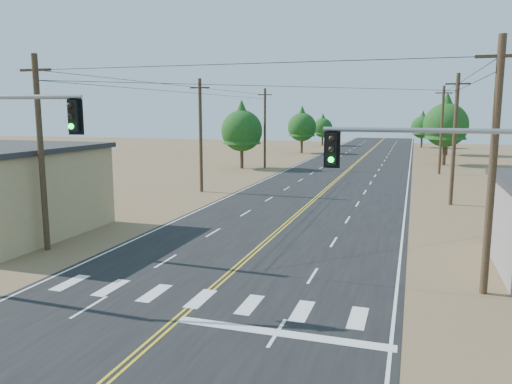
% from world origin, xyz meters
% --- Properties ---
extents(road, '(15.00, 200.00, 0.02)m').
position_xyz_m(road, '(0.00, 30.00, 0.01)').
color(road, black).
rests_on(road, ground).
extents(utility_pole_left_near, '(1.80, 0.30, 10.00)m').
position_xyz_m(utility_pole_left_near, '(-10.50, 12.00, 5.12)').
color(utility_pole_left_near, '#4C3826').
rests_on(utility_pole_left_near, ground).
extents(utility_pole_left_mid, '(1.80, 0.30, 10.00)m').
position_xyz_m(utility_pole_left_mid, '(-10.50, 32.00, 5.12)').
color(utility_pole_left_mid, '#4C3826').
rests_on(utility_pole_left_mid, ground).
extents(utility_pole_left_far, '(1.80, 0.30, 10.00)m').
position_xyz_m(utility_pole_left_far, '(-10.50, 52.00, 5.12)').
color(utility_pole_left_far, '#4C3826').
rests_on(utility_pole_left_far, ground).
extents(utility_pole_right_near, '(1.80, 0.30, 10.00)m').
position_xyz_m(utility_pole_right_near, '(10.50, 12.00, 5.12)').
color(utility_pole_right_near, '#4C3826').
rests_on(utility_pole_right_near, ground).
extents(utility_pole_right_mid, '(1.80, 0.30, 10.00)m').
position_xyz_m(utility_pole_right_mid, '(10.50, 32.00, 5.12)').
color(utility_pole_right_mid, '#4C3826').
rests_on(utility_pole_right_mid, ground).
extents(utility_pole_right_far, '(1.80, 0.30, 10.00)m').
position_xyz_m(utility_pole_right_far, '(10.50, 52.00, 5.12)').
color(utility_pole_right_far, '#4C3826').
rests_on(utility_pole_right_far, ground).
extents(signal_mast_right, '(6.26, 0.51, 6.82)m').
position_xyz_m(signal_mast_right, '(9.17, 6.55, 4.66)').
color(signal_mast_right, gray).
rests_on(signal_mast_right, ground).
extents(tree_left_near, '(5.17, 5.17, 8.61)m').
position_xyz_m(tree_left_near, '(-13.13, 50.64, 5.27)').
color(tree_left_near, '#3F2D1E').
rests_on(tree_left_near, ground).
extents(tree_left_mid, '(4.87, 4.87, 8.12)m').
position_xyz_m(tree_left_mid, '(-10.89, 75.65, 4.97)').
color(tree_left_mid, '#3F2D1E').
rests_on(tree_left_mid, ground).
extents(tree_left_far, '(4.05, 4.05, 6.76)m').
position_xyz_m(tree_left_far, '(-10.84, 95.77, 4.13)').
color(tree_left_far, '#3F2D1E').
rests_on(tree_left_far, ground).
extents(tree_right_near, '(5.81, 5.81, 9.69)m').
position_xyz_m(tree_right_near, '(11.50, 62.47, 5.92)').
color(tree_right_near, '#3F2D1E').
rests_on(tree_right_near, ground).
extents(tree_right_mid, '(5.83, 5.83, 9.72)m').
position_xyz_m(tree_right_mid, '(12.71, 79.26, 5.94)').
color(tree_right_mid, '#3F2D1E').
rests_on(tree_right_mid, ground).
extents(tree_right_far, '(4.41, 4.41, 7.34)m').
position_xyz_m(tree_right_far, '(9.00, 95.72, 4.49)').
color(tree_right_far, '#3F2D1E').
rests_on(tree_right_far, ground).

